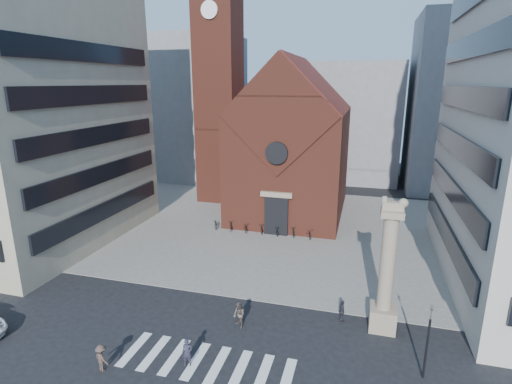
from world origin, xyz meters
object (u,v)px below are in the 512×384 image
lion_column (386,279)px  pedestrian_1 (239,315)px  traffic_light (428,340)px  pedestrian_2 (342,311)px  scooter_0 (216,224)px  pedestrian_0 (187,353)px

lion_column → pedestrian_1: bearing=-165.4°
traffic_light → pedestrian_2: traffic_light is taller
pedestrian_1 → scooter_0: pedestrian_1 is taller
pedestrian_1 → pedestrian_0: bearing=-69.9°
pedestrian_2 → scooter_0: pedestrian_2 is taller
traffic_light → pedestrian_1: (-10.75, 1.72, -1.43)m
lion_column → pedestrian_0: bearing=-148.3°
pedestrian_0 → pedestrian_2: pedestrian_0 is taller
lion_column → traffic_light: lion_column is taller
scooter_0 → pedestrian_0: bearing=-95.0°
lion_column → pedestrian_2: bearing=180.0°
traffic_light → pedestrian_1: 10.98m
traffic_light → pedestrian_2: bearing=138.4°
traffic_light → pedestrian_0: size_ratio=2.69×
pedestrian_0 → scooter_0: 21.32m
pedestrian_1 → scooter_0: bearing=157.4°
traffic_light → pedestrian_1: traffic_light is taller
pedestrian_1 → pedestrian_2: bearing=61.6°
pedestrian_0 → pedestrian_2: 10.17m
pedestrian_2 → scooter_0: (-14.09, 13.97, -0.24)m
scooter_0 → traffic_light: bearing=-65.9°
pedestrian_0 → pedestrian_2: bearing=24.4°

